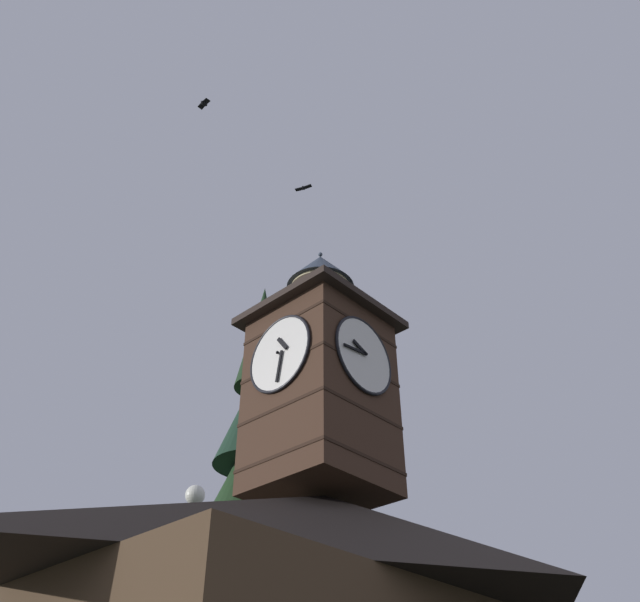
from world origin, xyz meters
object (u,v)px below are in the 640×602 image
at_px(pine_tree_behind, 248,575).
at_px(flying_bird_low, 303,188).
at_px(moon, 195,495).
at_px(flying_bird_high, 204,103).
at_px(clock_tower, 320,380).

height_order(pine_tree_behind, flying_bird_low, flying_bird_low).
relative_size(pine_tree_behind, moon, 13.85).
distance_m(moon, flying_bird_high, 32.19).
relative_size(clock_tower, flying_bird_high, 16.79).
distance_m(clock_tower, flying_bird_low, 7.52).
bearing_deg(flying_bird_high, pine_tree_behind, -150.19).
bearing_deg(pine_tree_behind, flying_bird_high, 29.81).
relative_size(flying_bird_high, flying_bird_low, 0.84).
bearing_deg(moon, clock_tower, 60.60).
distance_m(pine_tree_behind, flying_bird_high, 16.67).
distance_m(pine_tree_behind, flying_bird_low, 13.65).
bearing_deg(flying_bird_high, flying_bird_low, 160.76).
bearing_deg(clock_tower, moon, -119.40).
distance_m(clock_tower, flying_bird_high, 11.17).
relative_size(clock_tower, moon, 6.39).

